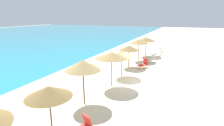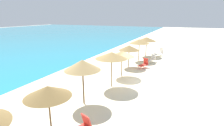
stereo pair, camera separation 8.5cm
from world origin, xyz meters
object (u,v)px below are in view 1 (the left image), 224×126
(beach_umbrella_6, at_px, (139,41))
(beach_umbrella_7, at_px, (146,39))
(beach_umbrella_1, at_px, (49,92))
(beach_umbrella_3, at_px, (112,55))
(lounge_chair_3, at_px, (158,53))
(lounge_chair_0, at_px, (143,64))
(beach_umbrella_5, at_px, (129,48))
(beach_umbrella_2, at_px, (83,65))
(beach_umbrella_4, at_px, (122,54))
(lounge_chair_1, at_px, (151,59))

(beach_umbrella_6, height_order, beach_umbrella_7, beach_umbrella_6)
(beach_umbrella_1, xyz_separation_m, beach_umbrella_3, (6.67, -0.25, 0.34))
(beach_umbrella_3, distance_m, lounge_chair_3, 13.29)
(beach_umbrella_1, relative_size, lounge_chair_0, 1.77)
(beach_umbrella_5, bearing_deg, beach_umbrella_7, -4.29)
(beach_umbrella_3, bearing_deg, beach_umbrella_7, 0.11)
(beach_umbrella_2, height_order, lounge_chair_0, beach_umbrella_2)
(beach_umbrella_1, height_order, beach_umbrella_2, beach_umbrella_2)
(beach_umbrella_3, relative_size, beach_umbrella_4, 1.16)
(beach_umbrella_4, distance_m, lounge_chair_3, 10.63)
(beach_umbrella_5, bearing_deg, lounge_chair_1, -32.38)
(lounge_chair_0, relative_size, lounge_chair_1, 0.85)
(beach_umbrella_2, distance_m, lounge_chair_1, 12.61)
(beach_umbrella_4, height_order, beach_umbrella_7, beach_umbrella_7)
(beach_umbrella_5, relative_size, lounge_chair_0, 1.74)
(beach_umbrella_7, bearing_deg, beach_umbrella_5, 175.71)
(lounge_chair_1, xyz_separation_m, lounge_chair_3, (4.09, -0.26, 0.04))
(beach_umbrella_2, bearing_deg, beach_umbrella_1, -175.66)
(lounge_chair_1, distance_m, lounge_chair_3, 4.10)
(beach_umbrella_1, bearing_deg, lounge_chair_1, -5.98)
(beach_umbrella_2, bearing_deg, beach_umbrella_7, -1.76)
(lounge_chair_1, relative_size, lounge_chair_3, 0.93)
(beach_umbrella_1, height_order, beach_umbrella_4, beach_umbrella_1)
(beach_umbrella_5, relative_size, lounge_chair_1, 1.48)
(beach_umbrella_1, bearing_deg, beach_umbrella_2, 4.34)
(beach_umbrella_6, xyz_separation_m, beach_umbrella_7, (3.04, -0.22, -0.06))
(beach_umbrella_4, height_order, beach_umbrella_6, beach_umbrella_6)
(beach_umbrella_3, distance_m, beach_umbrella_6, 9.26)
(beach_umbrella_4, height_order, lounge_chair_1, beach_umbrella_4)
(beach_umbrella_7, bearing_deg, beach_umbrella_3, -179.89)
(beach_umbrella_2, relative_size, lounge_chair_0, 2.08)
(beach_umbrella_5, bearing_deg, beach_umbrella_3, -175.23)
(beach_umbrella_4, height_order, beach_umbrella_5, beach_umbrella_5)
(beach_umbrella_3, xyz_separation_m, beach_umbrella_7, (12.29, 0.02, -0.18))
(lounge_chair_3, bearing_deg, beach_umbrella_1, 116.85)
(beach_umbrella_6, bearing_deg, beach_umbrella_4, -179.01)
(beach_umbrella_1, height_order, beach_umbrella_5, beach_umbrella_1)
(beach_umbrella_1, distance_m, beach_umbrella_3, 6.69)
(beach_umbrella_6, xyz_separation_m, lounge_chair_3, (3.77, -1.88, -2.00))
(lounge_chair_3, bearing_deg, lounge_chair_0, 117.92)
(beach_umbrella_7, bearing_deg, beach_umbrella_1, 179.31)
(beach_umbrella_1, height_order, lounge_chair_1, beach_umbrella_1)
(beach_umbrella_5, xyz_separation_m, lounge_chair_3, (7.05, -2.14, -1.70))
(lounge_chair_1, bearing_deg, beach_umbrella_4, 100.47)
(beach_umbrella_3, relative_size, lounge_chair_0, 2.01)
(beach_umbrella_1, height_order, beach_umbrella_7, beach_umbrella_7)
(beach_umbrella_3, height_order, beach_umbrella_7, beach_umbrella_3)
(beach_umbrella_5, relative_size, beach_umbrella_7, 0.90)
(beach_umbrella_1, xyz_separation_m, beach_umbrella_6, (15.93, -0.01, 0.23))
(beach_umbrella_2, relative_size, lounge_chair_3, 1.66)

